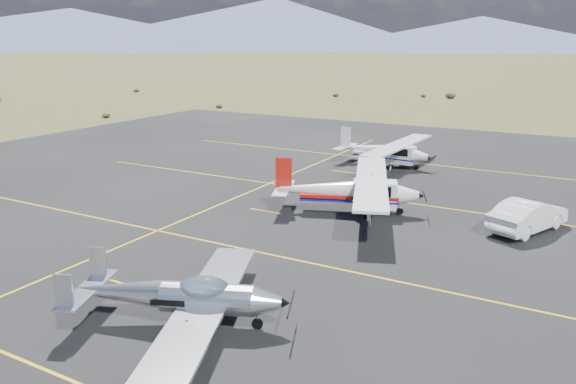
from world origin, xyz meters
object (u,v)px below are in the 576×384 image
Objects in this scene: sedan at (528,215)px; aircraft_low_wing at (183,297)px; aircraft_cessna at (349,190)px; aircraft_plain at (385,150)px.

aircraft_low_wing is at bearing 84.09° from sedan.
aircraft_low_wing is 2.00× the size of sedan.
aircraft_low_wing is at bearing -110.13° from aircraft_cessna.
aircraft_cessna is at bearing 68.59° from aircraft_low_wing.
aircraft_plain reaches higher than aircraft_low_wing.
aircraft_cessna is 12.54m from aircraft_plain.
sedan is at bearing -40.10° from aircraft_plain.
aircraft_plain is 2.19× the size of sedan.
aircraft_cessna reaches higher than aircraft_plain.
aircraft_low_wing is 18.27m from sedan.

